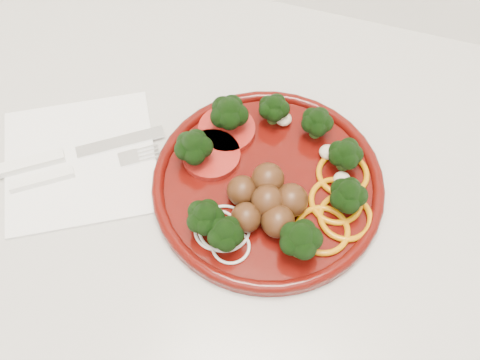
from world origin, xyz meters
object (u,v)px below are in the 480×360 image
(knife, at_px, (59,156))
(plate, at_px, (269,182))
(napkin, at_px, (80,161))
(fork, at_px, (60,175))

(knife, bearing_deg, plate, -27.24)
(napkin, relative_size, knife, 1.02)
(knife, distance_m, fork, 0.03)
(plate, bearing_deg, knife, -172.36)
(napkin, bearing_deg, knife, -167.77)
(napkin, height_order, fork, fork)
(plate, relative_size, fork, 1.74)
(plate, bearing_deg, napkin, -172.84)
(napkin, xyz_separation_m, knife, (-0.02, -0.01, 0.01))
(napkin, height_order, knife, knife)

